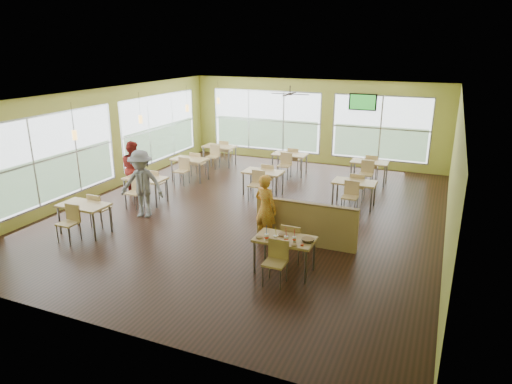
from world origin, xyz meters
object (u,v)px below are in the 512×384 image
Objects in this scene: main_table at (285,244)px; man_plaid at (266,209)px; food_basket at (308,240)px; half_wall_divider at (306,224)px.

main_table is 1.56m from man_plaid.
man_plaid is 6.30× the size of food_basket.
half_wall_divider is 0.99m from man_plaid.
man_plaid is (-0.92, -0.20, 0.30)m from half_wall_divider.
half_wall_divider is (0.00, 1.45, -0.11)m from main_table.
man_plaid reaches higher than half_wall_divider.
main_table is at bearing -176.95° from food_basket.
food_basket is at bearing 156.01° from man_plaid.
main_table is 0.63× the size of half_wall_divider.
half_wall_divider is 9.16× the size of food_basket.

